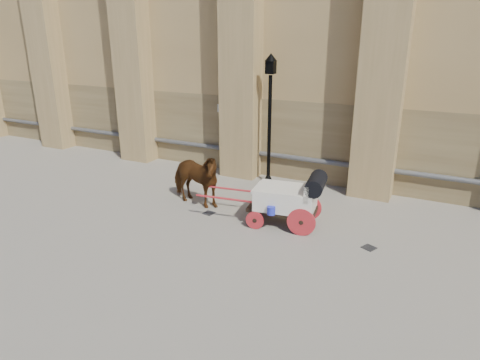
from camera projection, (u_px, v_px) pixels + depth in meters
The scene contains 6 objects.
ground at pixel (219, 212), 13.50m from camera, with size 90.00×90.00×0.00m, color gray.
horse at pixel (194, 179), 13.75m from camera, with size 0.98×2.16×1.82m, color #572E11.
carriage at pixel (290, 197), 12.30m from camera, with size 3.83×1.51×1.63m.
street_lamp at pixel (270, 116), 15.32m from camera, with size 0.44×0.44×4.68m.
drain_grate_near at pixel (209, 213), 13.40m from camera, with size 0.32×0.32×0.01m, color black.
drain_grate_far at pixel (369, 248), 11.28m from camera, with size 0.32×0.32×0.01m, color black.
Camera 1 is at (6.11, -10.81, 5.44)m, focal length 32.00 mm.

